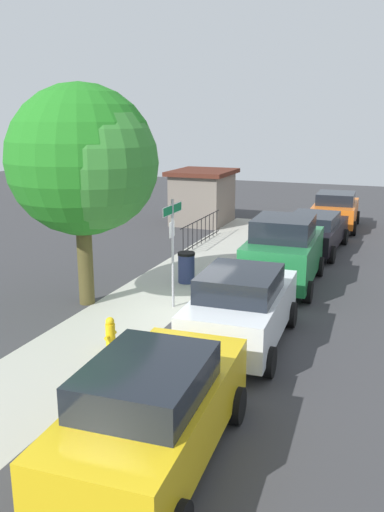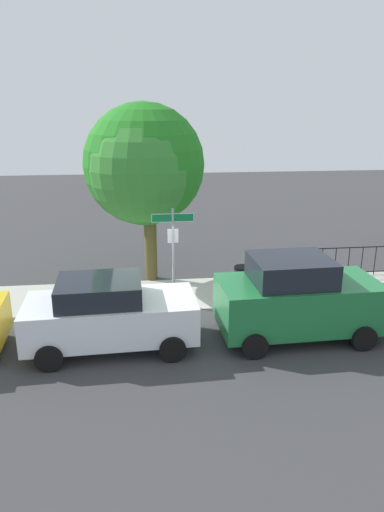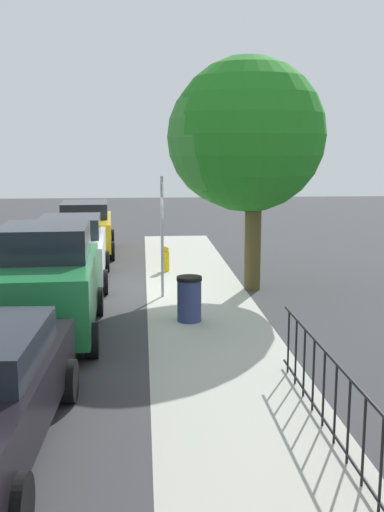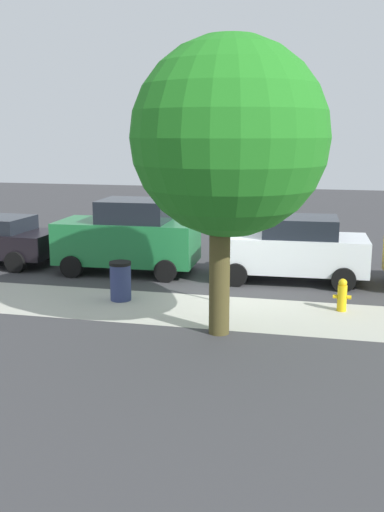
# 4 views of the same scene
# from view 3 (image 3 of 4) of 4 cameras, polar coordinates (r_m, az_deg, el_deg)

# --- Properties ---
(ground_plane) EXTENTS (60.00, 60.00, 0.00)m
(ground_plane) POSITION_cam_3_polar(r_m,az_deg,el_deg) (15.86, -4.28, -3.36)
(ground_plane) COLOR #38383A
(sidewalk_strip) EXTENTS (24.00, 2.60, 0.00)m
(sidewalk_strip) POSITION_cam_3_polar(r_m,az_deg,el_deg) (13.99, 1.14, -5.16)
(sidewalk_strip) COLOR #ABAB9E
(sidewalk_strip) RESTS_ON ground_plane
(street_sign) EXTENTS (1.24, 0.07, 3.01)m
(street_sign) POSITION_cam_3_polar(r_m,az_deg,el_deg) (14.98, -2.83, 3.94)
(street_sign) COLOR #9EA0A5
(street_sign) RESTS_ON ground_plane
(shade_tree) EXTENTS (3.95, 4.04, 5.99)m
(shade_tree) POSITION_cam_3_polar(r_m,az_deg,el_deg) (15.93, 4.93, 11.08)
(shade_tree) COLOR #4B4422
(shade_tree) RESTS_ON ground_plane
(car_yellow) EXTENTS (4.50, 2.20, 1.79)m
(car_yellow) POSITION_cam_3_polar(r_m,az_deg,el_deg) (21.75, -9.99, 2.63)
(car_yellow) COLOR gold
(car_yellow) RESTS_ON ground_plane
(car_white) EXTENTS (4.26, 2.20, 1.82)m
(car_white) POSITION_cam_3_polar(r_m,az_deg,el_deg) (17.02, -11.34, 0.56)
(car_white) COLOR white
(car_white) RESTS_ON ground_plane
(car_green) EXTENTS (4.17, 2.26, 2.19)m
(car_green) POSITION_cam_3_polar(r_m,az_deg,el_deg) (12.31, -13.62, -2.42)
(car_green) COLOR #1E7038
(car_green) RESTS_ON ground_plane
(iron_fence) EXTENTS (4.46, 0.04, 1.07)m
(iron_fence) POSITION_cam_3_polar(r_m,az_deg,el_deg) (8.46, 12.25, -11.86)
(iron_fence) COLOR black
(iron_fence) RESTS_ON ground_plane
(fire_hydrant) EXTENTS (0.42, 0.22, 0.78)m
(fire_hydrant) POSITION_cam_3_polar(r_m,az_deg,el_deg) (18.33, -2.48, -0.27)
(fire_hydrant) COLOR yellow
(fire_hydrant) RESTS_ON ground_plane
(trash_bin) EXTENTS (0.55, 0.55, 0.98)m
(trash_bin) POSITION_cam_3_polar(r_m,az_deg,el_deg) (13.08, -0.26, -4.03)
(trash_bin) COLOR navy
(trash_bin) RESTS_ON ground_plane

